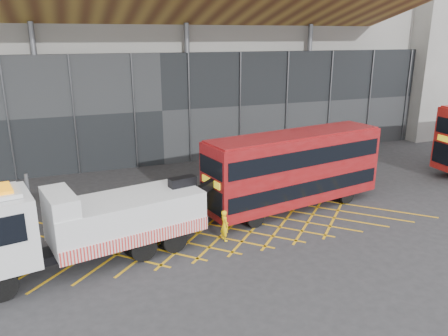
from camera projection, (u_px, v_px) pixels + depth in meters
name	position (u px, v px, depth m)	size (l,w,h in m)	color
ground_plane	(178.00, 229.00, 21.55)	(120.00, 120.00, 0.00)	#2B2B2E
road_markings	(223.00, 222.00, 22.36)	(21.56, 7.16, 0.01)	gold
construction_building	(139.00, 38.00, 36.04)	(55.00, 23.97, 18.00)	gray
east_building	(442.00, 27.00, 43.82)	(15.00, 12.00, 20.00)	gray
recovery_truck	(83.00, 223.00, 17.83)	(11.38, 4.57, 3.95)	black
bus_towed	(294.00, 167.00, 23.56)	(10.62, 4.19, 4.22)	maroon
worker	(225.00, 225.00, 20.16)	(0.54, 0.36, 1.49)	yellow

